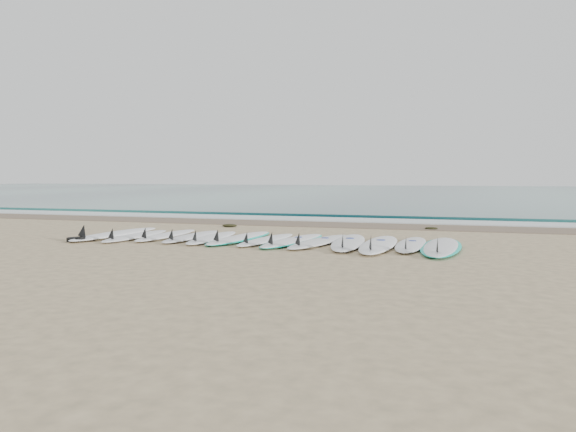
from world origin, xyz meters
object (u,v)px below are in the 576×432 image
(surfboard_6, at_px, (265,239))
(surfboard_12, at_px, (441,246))
(surfboard_0, at_px, (114,234))
(leash_coil, at_px, (76,239))

(surfboard_6, height_order, surfboard_12, surfboard_12)
(surfboard_0, xyz_separation_m, surfboard_12, (6.76, -0.07, -0.01))
(leash_coil, bearing_deg, surfboard_0, 81.15)
(surfboard_0, relative_size, leash_coil, 6.36)
(surfboard_0, relative_size, surfboard_6, 1.23)
(surfboard_12, height_order, leash_coil, surfboard_12)
(surfboard_6, bearing_deg, surfboard_0, -173.23)
(surfboard_12, bearing_deg, surfboard_0, -179.29)
(surfboard_0, bearing_deg, leash_coil, -97.02)
(surfboard_6, bearing_deg, leash_coil, -157.37)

